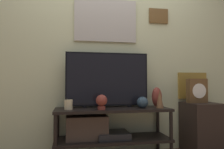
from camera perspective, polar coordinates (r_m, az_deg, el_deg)
wall_back at (r=2.83m, az=-0.75°, el=7.82°), size 6.40×0.08×2.70m
media_console at (r=2.55m, az=-2.38°, el=-13.57°), size 1.31×0.44×0.57m
television at (r=2.61m, az=-1.21°, el=-1.23°), size 0.99×0.05×0.65m
vase_round_glass at (r=2.57m, az=7.97°, el=-7.22°), size 0.13×0.13×0.13m
vase_urn_stoneware at (r=2.73m, az=11.62°, el=-5.76°), size 0.12×0.11×0.24m
vase_slim_bronze at (r=2.59m, az=12.37°, el=-6.28°), size 0.09×0.09×0.21m
candle_jar at (r=2.45m, az=-11.31°, el=-7.71°), size 0.09×0.09×0.11m
decorative_bust at (r=2.38m, az=-2.75°, el=-7.02°), size 0.12×0.12×0.16m
side_table at (r=3.00m, az=22.34°, el=-12.71°), size 0.39×0.44×0.61m
mantel_clock at (r=2.93m, az=21.29°, el=-3.97°), size 0.24×0.11×0.30m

